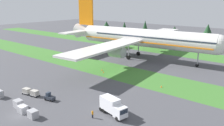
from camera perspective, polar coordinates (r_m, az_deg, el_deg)
The scene contains 16 objects.
ground_plane at distance 53.05m, azimuth -21.81°, elevation -11.93°, with size 400.00×400.00×0.00m, color #47474C.
grass_strip_near at distance 76.29m, azimuth 3.43°, elevation -2.62°, with size 320.00×15.06×0.01m, color #3D752D.
grass_strip_far at distance 112.04m, azimuth 16.28°, elevation 2.51°, with size 320.00×15.06×0.01m, color #3D752D.
airliner at distance 95.81m, azimuth 6.81°, elevation 6.40°, with size 67.82×83.71×24.85m.
baggage_tug at distance 57.78m, azimuth -15.34°, elevation -8.22°, with size 2.79×1.74×1.97m.
cargo_dolly_lead at distance 61.18m, azimuth -18.75°, elevation -7.06°, with size 2.43×1.87×1.55m.
cargo_dolly_second at distance 63.27m, azimuth -20.53°, elevation -6.49°, with size 2.43×1.87×1.55m.
catering_truck at distance 48.68m, azimuth 0.19°, elevation -10.70°, with size 7.28×3.67×3.58m.
ground_crew_marshaller at distance 47.99m, azimuth -4.89°, elevation -12.51°, with size 0.56×0.36×1.74m.
uld_container_1 at distance 56.39m, azimuth -22.36°, elevation -9.38°, with size 2.00×1.60×1.75m, color #A3A3A8.
uld_container_2 at distance 53.53m, azimuth -21.41°, elevation -10.69°, with size 2.00×1.60×1.60m, color #A3A3A8.
uld_container_3 at distance 50.73m, azimuth -19.14°, elevation -11.92°, with size 2.00×1.60×1.61m, color #A3A3A8.
taxiway_marker_0 at distance 79.18m, azimuth -2.51°, elevation -1.72°, with size 0.44×0.44×0.62m, color orange.
taxiway_marker_1 at distance 65.45m, azimuth 12.23°, elevation -5.75°, with size 0.44×0.44×0.51m, color orange.
taxiway_marker_2 at distance 76.83m, azimuth -2.15°, elevation -2.28°, with size 0.44×0.44×0.52m, color orange.
distant_tree_line at distance 140.09m, azimuth 24.85°, elevation 6.94°, with size 154.98×10.30×11.62m.
Camera 1 is at (42.71, -21.42, 23.06)m, focal length 36.62 mm.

